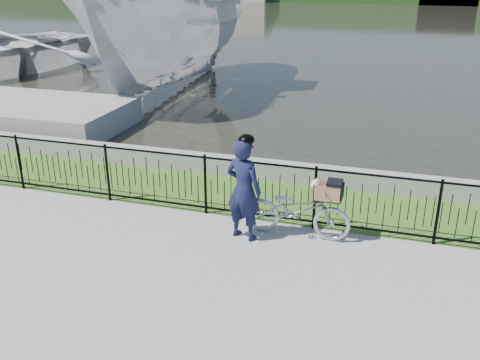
% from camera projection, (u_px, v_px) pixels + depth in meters
% --- Properties ---
extents(ground, '(120.00, 120.00, 0.00)m').
position_uv_depth(ground, '(231.00, 265.00, 8.22)').
color(ground, gray).
rests_on(ground, ground).
extents(grass_strip, '(60.00, 2.00, 0.01)m').
position_uv_depth(grass_strip, '(271.00, 198.00, 10.53)').
color(grass_strip, '#3B611E').
rests_on(grass_strip, ground).
extents(water, '(120.00, 120.00, 0.00)m').
position_uv_depth(water, '(375.00, 29.00, 37.45)').
color(water, '#26261E').
rests_on(water, ground).
extents(quay_wall, '(60.00, 0.30, 0.40)m').
position_uv_depth(quay_wall, '(283.00, 171.00, 11.34)').
color(quay_wall, gray).
rests_on(quay_wall, ground).
extents(fence, '(14.00, 0.06, 1.15)m').
position_uv_depth(fence, '(258.00, 191.00, 9.42)').
color(fence, black).
rests_on(fence, ground).
extents(bicycle_rig, '(1.81, 0.63, 1.09)m').
position_uv_depth(bicycle_rig, '(297.00, 209.00, 8.93)').
color(bicycle_rig, silver).
rests_on(bicycle_rig, ground).
extents(cyclist, '(0.72, 0.57, 1.81)m').
position_uv_depth(cyclist, '(244.00, 188.00, 8.72)').
color(cyclist, '#121634').
rests_on(cyclist, ground).
extents(boat_near, '(4.07, 10.76, 5.95)m').
position_uv_depth(boat_near, '(170.00, 29.00, 18.57)').
color(boat_near, silver).
rests_on(boat_near, water).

